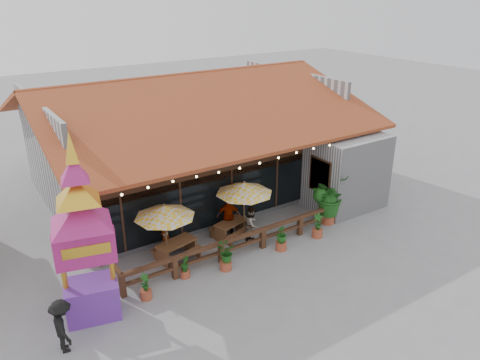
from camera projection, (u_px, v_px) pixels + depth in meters
ground at (265, 239)px, 20.01m from camera, size 100.00×100.00×0.00m
restaurant_building at (195, 148)px, 24.40m from camera, size 15.50×14.73×6.09m
patio_railing at (223, 244)px, 18.42m from camera, size 10.00×2.60×0.92m
umbrella_left at (164, 212)px, 17.58m from camera, size 2.78×2.78×2.49m
umbrella_right at (244, 188)px, 19.44m from camera, size 3.10×3.10×2.58m
picnic_table_left at (177, 247)px, 18.38m from camera, size 1.86×1.70×0.76m
picnic_table_right at (231, 227)px, 20.04m from camera, size 1.77×1.62×0.72m
thai_sign_tower at (81, 218)px, 14.04m from camera, size 2.98×2.98×6.73m
tropical_plant at (329, 196)px, 20.93m from camera, size 2.13×2.03×2.30m
diner_a at (166, 237)px, 18.67m from camera, size 0.66×0.62×1.53m
diner_b at (252, 224)px, 19.60m from camera, size 0.98×0.94×1.59m
diner_c at (229, 216)px, 20.13m from camera, size 1.10×0.88×1.75m
pedestrian at (62, 326)px, 13.58m from camera, size 0.66×1.13×1.73m
planter_a at (146, 288)px, 16.04m from camera, size 0.41×0.41×1.00m
planter_b at (185, 268)px, 17.23m from camera, size 0.38×0.41×0.89m
planter_c at (226, 255)px, 17.63m from camera, size 0.88×0.86×1.11m
planter_d at (281, 238)px, 19.02m from camera, size 0.58×0.58×1.10m
planter_e at (318, 227)px, 20.03m from camera, size 0.46×0.47×1.11m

